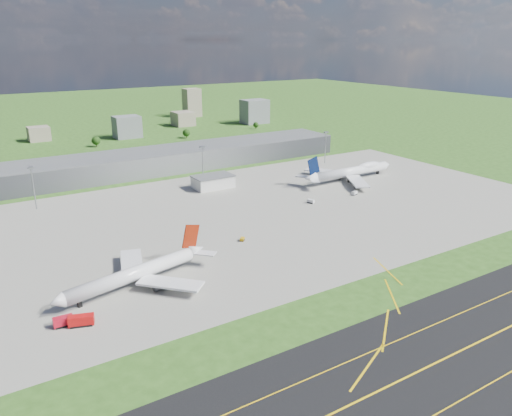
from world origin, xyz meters
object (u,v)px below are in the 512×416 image
airliner_blue_quad (351,172)px  tug_yellow (242,239)px  airliner_red_twin (138,273)px  crash_tender (63,322)px  van_white_far (355,193)px  van_white_near (311,201)px  fire_truck (81,321)px

airliner_blue_quad → tug_yellow: (-125.09, -58.16, -5.05)m
airliner_red_twin → crash_tender: (-33.04, -16.24, -3.44)m
airliner_red_twin → airliner_blue_quad: 200.10m
crash_tender → van_white_far: 204.25m
crash_tender → tug_yellow: (93.04, 34.11, -0.90)m
airliner_blue_quad → crash_tender: bearing=-158.2°
airliner_red_twin → van_white_far: size_ratio=14.50×
van_white_near → van_white_far: size_ratio=1.02×
van_white_far → fire_truck: bearing=-178.7°
crash_tender → van_white_far: size_ratio=1.42×
crash_tender → tug_yellow: size_ratio=1.96×
airliner_blue_quad → crash_tender: size_ratio=11.82×
fire_truck → van_white_near: size_ratio=1.89×
fire_truck → crash_tender: fire_truck is taller
fire_truck → airliner_red_twin: bearing=53.6°
fire_truck → van_white_far: 200.05m
fire_truck → tug_yellow: size_ratio=2.66×
fire_truck → crash_tender: (-5.45, 3.05, -0.16)m
airliner_red_twin → airliner_blue_quad: airliner_blue_quad is taller
airliner_red_twin → crash_tender: 36.98m
fire_truck → tug_yellow: (87.59, 37.16, -1.06)m
tug_yellow → airliner_blue_quad: bearing=-20.4°
airliner_red_twin → van_white_far: bearing=-177.2°
tug_yellow → van_white_near: size_ratio=0.71×
airliner_blue_quad → fire_truck: size_ratio=8.71×
van_white_far → van_white_near: bearing=159.8°
airliner_red_twin → crash_tender: bearing=13.0°
fire_truck → van_white_far: fire_truck is taller
van_white_near → airliner_blue_quad: bearing=-83.9°
airliner_blue_quad → fire_truck: (-212.68, -95.32, -3.99)m
tug_yellow → van_white_near: (66.60, 29.93, 0.34)m
fire_truck → van_white_near: (154.19, 67.09, -0.72)m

